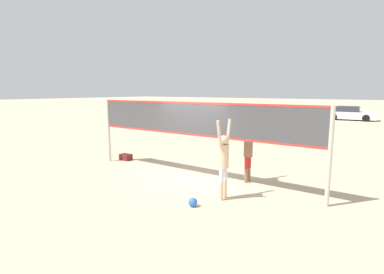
# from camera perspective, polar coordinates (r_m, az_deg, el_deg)

# --- Properties ---
(ground_plane) EXTENTS (200.00, 200.00, 0.00)m
(ground_plane) POSITION_cam_1_polar(r_m,az_deg,el_deg) (9.96, -0.00, -7.84)
(ground_plane) COLOR #C6B28C
(volleyball_net) EXTENTS (8.40, 0.11, 2.50)m
(volleyball_net) POSITION_cam_1_polar(r_m,az_deg,el_deg) (9.60, -0.00, 2.49)
(volleyball_net) COLOR beige
(volleyball_net) RESTS_ON ground_plane
(player_spiker) EXTENTS (0.28, 0.70, 2.13)m
(player_spiker) POSITION_cam_1_polar(r_m,az_deg,el_deg) (7.86, 6.03, -4.00)
(player_spiker) COLOR beige
(player_spiker) RESTS_ON ground_plane
(player_blocker) EXTENTS (0.28, 0.69, 2.00)m
(player_blocker) POSITION_cam_1_polar(r_m,az_deg,el_deg) (9.50, 10.65, -2.34)
(player_blocker) COLOR #8C664C
(player_blocker) RESTS_ON ground_plane
(volleyball) EXTENTS (0.23, 0.23, 0.23)m
(volleyball) POSITION_cam_1_polar(r_m,az_deg,el_deg) (7.61, 0.17, -12.31)
(volleyball) COLOR blue
(volleyball) RESTS_ON ground_plane
(gear_bag) EXTENTS (0.49, 0.33, 0.25)m
(gear_bag) POSITION_cam_1_polar(r_m,az_deg,el_deg) (12.78, -12.51, -3.74)
(gear_bag) COLOR maroon
(gear_bag) RESTS_ON ground_plane
(parked_car_near) EXTENTS (4.57, 2.17, 1.36)m
(parked_car_near) POSITION_cam_1_polar(r_m,az_deg,el_deg) (33.21, 27.84, 3.92)
(parked_car_near) COLOR silver
(parked_car_near) RESTS_ON ground_plane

